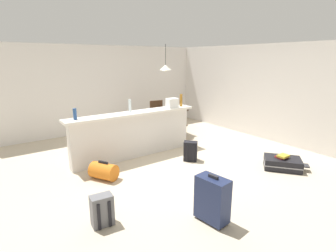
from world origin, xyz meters
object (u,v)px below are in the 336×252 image
at_px(grocery_bag, 172,103).
at_px(book_stack, 282,156).
at_px(dining_chair_near_partition, 176,121).
at_px(pendant_lamp, 166,68).
at_px(bottle_clear, 130,106).
at_px(dining_table, 165,113).
at_px(dining_chair_far_side, 155,114).
at_px(suitcase_flat_black, 282,163).
at_px(bottle_amber, 181,100).
at_px(bottle_blue, 75,114).
at_px(backpack_grey, 102,211).
at_px(backpack_black, 190,151).
at_px(suitcase_upright_navy, 212,199).
at_px(duffel_bag_orange, 104,171).

bearing_deg(grocery_bag, book_stack, -64.74).
bearing_deg(dining_chair_near_partition, grocery_bag, -135.20).
bearing_deg(pendant_lamp, bottle_clear, -148.60).
distance_m(bottle_clear, dining_table, 1.89).
bearing_deg(dining_chair_far_side, suitcase_flat_black, -82.76).
relative_size(bottle_amber, book_stack, 1.19).
xyz_separation_m(bottle_clear, pendant_lamp, (1.65, 1.01, 0.74)).
bearing_deg(bottle_amber, dining_chair_near_partition, 63.72).
bearing_deg(book_stack, dining_chair_near_partition, 100.50).
xyz_separation_m(bottle_amber, pendant_lamp, (0.32, 1.10, 0.73)).
bearing_deg(bottle_blue, dining_chair_far_side, 29.28).
bearing_deg(grocery_bag, dining_table, 63.70).
distance_m(backpack_grey, backpack_black, 2.63).
bearing_deg(grocery_bag, suitcase_upright_navy, -116.23).
relative_size(dining_table, dining_chair_near_partition, 1.18).
height_order(dining_table, duffel_bag_orange, dining_table).
relative_size(bottle_clear, backpack_black, 0.64).
height_order(dining_table, suitcase_upright_navy, dining_table).
xyz_separation_m(dining_chair_near_partition, backpack_black, (-0.68, -1.39, -0.31)).
bearing_deg(suitcase_upright_navy, suitcase_flat_black, 10.34).
bearing_deg(suitcase_upright_navy, backpack_black, 57.09).
height_order(dining_chair_near_partition, pendant_lamp, pendant_lamp).
height_order(bottle_blue, bottle_clear, bottle_clear).
relative_size(bottle_clear, grocery_bag, 1.03).
distance_m(bottle_blue, bottle_clear, 1.19).
bearing_deg(pendant_lamp, dining_table, -141.44).
bearing_deg(suitcase_upright_navy, dining_chair_far_side, 66.30).
height_order(duffel_bag_orange, suitcase_upright_navy, suitcase_upright_navy).
distance_m(bottle_blue, suitcase_flat_black, 4.15).
distance_m(grocery_bag, backpack_grey, 3.30).
relative_size(dining_chair_near_partition, dining_chair_far_side, 1.00).
distance_m(bottle_clear, dining_chair_far_side, 2.29).
xyz_separation_m(grocery_bag, dining_chair_far_side, (0.57, 1.64, -0.60)).
height_order(dining_chair_far_side, pendant_lamp, pendant_lamp).
xyz_separation_m(bottle_amber, dining_chair_far_side, (0.28, 1.60, -0.64)).
height_order(bottle_blue, suitcase_upright_navy, bottle_blue).
bearing_deg(dining_chair_near_partition, duffel_bag_orange, -155.46).
relative_size(dining_chair_far_side, suitcase_upright_navy, 1.39).
distance_m(dining_chair_near_partition, book_stack, 2.84).
bearing_deg(suitcase_flat_black, suitcase_upright_navy, -169.66).
xyz_separation_m(dining_chair_near_partition, duffel_bag_orange, (-2.54, -1.16, -0.36)).
height_order(grocery_bag, backpack_black, grocery_bag).
distance_m(dining_chair_near_partition, duffel_bag_orange, 2.81).
bearing_deg(bottle_clear, suitcase_flat_black, -48.52).
height_order(dining_table, backpack_grey, dining_table).
height_order(dining_chair_near_partition, suitcase_upright_navy, dining_chair_near_partition).
height_order(grocery_bag, dining_table, grocery_bag).
bearing_deg(book_stack, duffel_bag_orange, 152.07).
bearing_deg(bottle_amber, dining_table, 77.25).
relative_size(dining_chair_near_partition, backpack_black, 2.21).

